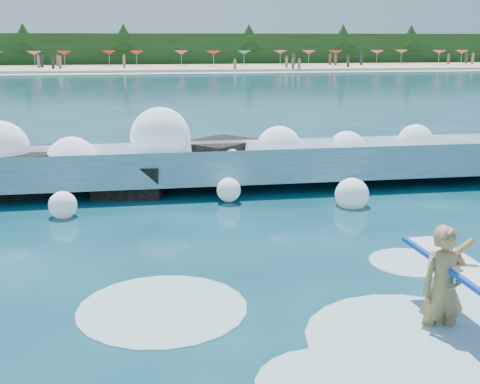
{
  "coord_description": "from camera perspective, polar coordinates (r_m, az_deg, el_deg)",
  "views": [
    {
      "loc": [
        -0.41,
        -9.46,
        4.16
      ],
      "look_at": [
        1.5,
        2.0,
        1.2
      ],
      "focal_mm": 45.0,
      "sensor_mm": 36.0,
      "label": 1
    }
  ],
  "objects": [
    {
      "name": "beach",
      "position": [
        87.55,
        -9.39,
        11.53
      ],
      "size": [
        140.0,
        20.0,
        0.4
      ],
      "primitive_type": "cube",
      "color": "tan",
      "rests_on": "ground"
    },
    {
      "name": "treeline",
      "position": [
        97.48,
        -9.48,
        13.15
      ],
      "size": [
        140.0,
        4.0,
        5.0
      ],
      "primitive_type": "cube",
      "color": "black",
      "rests_on": "ground"
    },
    {
      "name": "ground",
      "position": [
        10.34,
        -6.47,
        -9.52
      ],
      "size": [
        200.0,
        200.0,
        0.0
      ],
      "primitive_type": "plane",
      "color": "#072C3C",
      "rests_on": "ground"
    },
    {
      "name": "surfer_with_board",
      "position": [
        9.34,
        19.07,
        -8.25
      ],
      "size": [
        0.97,
        3.02,
        1.92
      ],
      "color": "#A27E4B",
      "rests_on": "ground"
    },
    {
      "name": "surf_foam",
      "position": [
        9.42,
        10.77,
        -12.2
      ],
      "size": [
        9.07,
        5.59,
        0.16
      ],
      "color": "silver",
      "rests_on": "ground"
    },
    {
      "name": "breaking_wave",
      "position": [
        17.49,
        -4.94,
        2.38
      ],
      "size": [
        18.74,
        2.89,
        1.62
      ],
      "color": "teal",
      "rests_on": "ground"
    },
    {
      "name": "beach_umbrellas",
      "position": [
        89.21,
        -9.31,
        12.9
      ],
      "size": [
        111.17,
        5.99,
        0.5
      ],
      "color": "red",
      "rests_on": "ground"
    },
    {
      "name": "rock_cluster",
      "position": [
        17.58,
        -11.61,
        1.84
      ],
      "size": [
        8.48,
        3.39,
        1.43
      ],
      "color": "black",
      "rests_on": "ground"
    },
    {
      "name": "wave_spray",
      "position": [
        17.22,
        -7.66,
        3.78
      ],
      "size": [
        14.57,
        4.49,
        2.42
      ],
      "color": "white",
      "rests_on": "ground"
    },
    {
      "name": "beachgoers",
      "position": [
        84.34,
        -6.04,
        12.15
      ],
      "size": [
        100.53,
        13.34,
        1.94
      ],
      "color": "#3F332D",
      "rests_on": "ground"
    },
    {
      "name": "wet_band",
      "position": [
        76.57,
        -9.33,
        11.04
      ],
      "size": [
        140.0,
        5.0,
        0.08
      ],
      "primitive_type": "cube",
      "color": "silver",
      "rests_on": "ground"
    }
  ]
}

